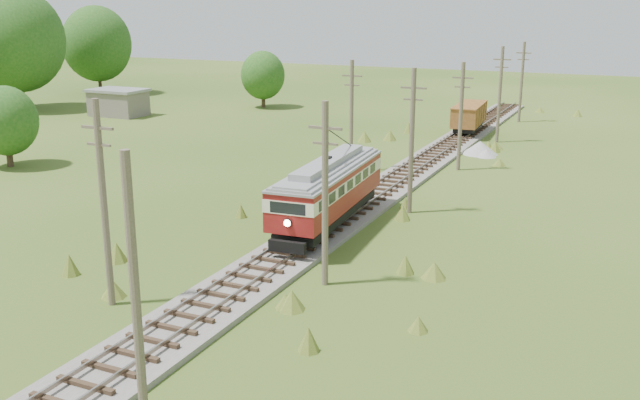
% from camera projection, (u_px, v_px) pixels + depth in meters
% --- Properties ---
extents(railbed_main, '(3.60, 96.00, 0.57)m').
position_uv_depth(railbed_main, '(378.00, 193.00, 48.62)').
color(railbed_main, '#605B54').
rests_on(railbed_main, ground).
extents(streetcar, '(3.67, 12.20, 5.53)m').
position_uv_depth(streetcar, '(329.00, 186.00, 40.75)').
color(streetcar, black).
rests_on(streetcar, ground).
extents(gondola, '(2.95, 7.67, 2.50)m').
position_uv_depth(gondola, '(469.00, 116.00, 70.71)').
color(gondola, black).
rests_on(gondola, ground).
extents(gravel_pile, '(3.17, 3.36, 1.15)m').
position_uv_depth(gravel_pile, '(481.00, 148.00, 61.74)').
color(gravel_pile, gray).
rests_on(gravel_pile, ground).
extents(utility_pole_r_1, '(0.30, 0.30, 8.80)m').
position_uv_depth(utility_pole_r_1, '(135.00, 297.00, 20.89)').
color(utility_pole_r_1, brown).
rests_on(utility_pole_r_1, ground).
extents(utility_pole_r_2, '(1.60, 0.30, 8.60)m').
position_uv_depth(utility_pole_r_2, '(325.00, 193.00, 32.16)').
color(utility_pole_r_2, brown).
rests_on(utility_pole_r_2, ground).
extents(utility_pole_r_3, '(1.60, 0.30, 9.00)m').
position_uv_depth(utility_pole_r_3, '(412.00, 140.00, 43.51)').
color(utility_pole_r_3, brown).
rests_on(utility_pole_r_3, ground).
extents(utility_pole_r_4, '(1.60, 0.30, 8.40)m').
position_uv_depth(utility_pole_r_4, '(461.00, 115.00, 55.04)').
color(utility_pole_r_4, brown).
rests_on(utility_pole_r_4, ground).
extents(utility_pole_r_5, '(1.60, 0.30, 8.90)m').
position_uv_depth(utility_pole_r_5, '(500.00, 94.00, 66.17)').
color(utility_pole_r_5, brown).
rests_on(utility_pole_r_5, ground).
extents(utility_pole_r_6, '(1.60, 0.30, 8.70)m').
position_uv_depth(utility_pole_r_6, '(522.00, 81.00, 77.65)').
color(utility_pole_r_6, brown).
rests_on(utility_pole_r_6, ground).
extents(utility_pole_l_a, '(1.60, 0.30, 9.00)m').
position_uv_depth(utility_pole_l_a, '(104.00, 203.00, 29.90)').
color(utility_pole_l_a, brown).
rests_on(utility_pole_l_a, ground).
extents(utility_pole_l_b, '(1.60, 0.30, 8.60)m').
position_uv_depth(utility_pole_l_b, '(351.00, 115.00, 54.56)').
color(utility_pole_l_b, brown).
rests_on(utility_pole_l_b, ground).
extents(tree_left_4, '(11.34, 11.34, 14.61)m').
position_uv_depth(tree_left_4, '(17.00, 40.00, 85.81)').
color(tree_left_4, '#38281C').
rests_on(tree_left_4, ground).
extents(tree_left_5, '(9.66, 9.66, 12.44)m').
position_uv_depth(tree_left_5, '(97.00, 44.00, 100.94)').
color(tree_left_5, '#38281C').
rests_on(tree_left_5, ground).
extents(tree_mid_a, '(5.46, 5.46, 7.03)m').
position_uv_depth(tree_mid_a, '(263.00, 75.00, 88.67)').
color(tree_mid_a, '#38281C').
rests_on(tree_mid_a, ground).
extents(tree_mid_c, '(5.04, 5.04, 6.49)m').
position_uv_depth(tree_mid_c, '(5.00, 121.00, 56.35)').
color(tree_mid_c, '#38281C').
rests_on(tree_mid_c, ground).
extents(shed, '(6.40, 4.40, 3.10)m').
position_uv_depth(shed, '(118.00, 102.00, 82.83)').
color(shed, slate).
rests_on(shed, ground).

